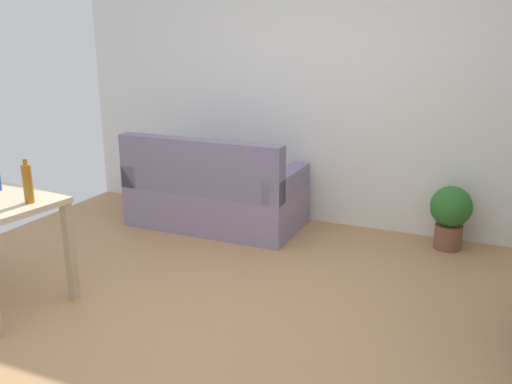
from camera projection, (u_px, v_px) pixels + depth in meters
ground_plane at (213, 316)px, 3.68m from camera, size 5.20×4.40×0.02m
wall_rear at (317, 86)px, 5.23m from camera, size 5.20×0.10×2.70m
couch at (214, 196)px, 5.30m from camera, size 1.65×0.84×0.92m
potted_plant at (451, 213)px, 4.73m from camera, size 0.36×0.36×0.57m
bottle_amber at (28, 183)px, 3.55m from camera, size 0.06×0.06×0.30m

